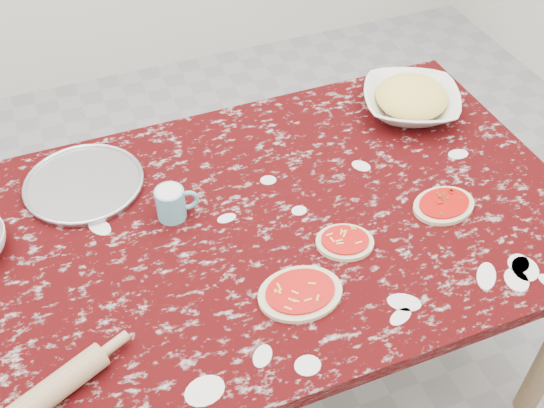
% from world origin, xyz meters
% --- Properties ---
extents(ground, '(4.00, 4.00, 0.00)m').
position_xyz_m(ground, '(0.00, 0.00, 0.00)').
color(ground, gray).
extents(worktable, '(1.60, 1.00, 0.75)m').
position_xyz_m(worktable, '(0.00, 0.00, 0.67)').
color(worktable, black).
rests_on(worktable, ground).
extents(pizza_tray, '(0.34, 0.34, 0.01)m').
position_xyz_m(pizza_tray, '(-0.43, 0.30, 0.76)').
color(pizza_tray, '#B2B2B7').
rests_on(pizza_tray, worktable).
extents(cheese_bowl, '(0.39, 0.39, 0.07)m').
position_xyz_m(cheese_bowl, '(0.57, 0.27, 0.79)').
color(cheese_bowl, white).
rests_on(cheese_bowl, worktable).
extents(flour_mug, '(0.11, 0.08, 0.09)m').
position_xyz_m(flour_mug, '(-0.24, 0.10, 0.80)').
color(flour_mug, '#62ADBC').
rests_on(flour_mug, worktable).
extents(pizza_left, '(0.21, 0.17, 0.02)m').
position_xyz_m(pizza_left, '(-0.03, -0.26, 0.76)').
color(pizza_left, beige).
rests_on(pizza_left, worktable).
extents(pizza_mid, '(0.18, 0.16, 0.02)m').
position_xyz_m(pizza_mid, '(0.13, -0.15, 0.76)').
color(pizza_mid, beige).
rests_on(pizza_mid, worktable).
extents(pizza_right, '(0.18, 0.15, 0.02)m').
position_xyz_m(pizza_right, '(0.44, -0.13, 0.76)').
color(pizza_right, beige).
rests_on(pizza_right, worktable).
extents(rolling_pin, '(0.28, 0.17, 0.06)m').
position_xyz_m(rolling_pin, '(-0.62, -0.32, 0.78)').
color(rolling_pin, tan).
rests_on(rolling_pin, worktable).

